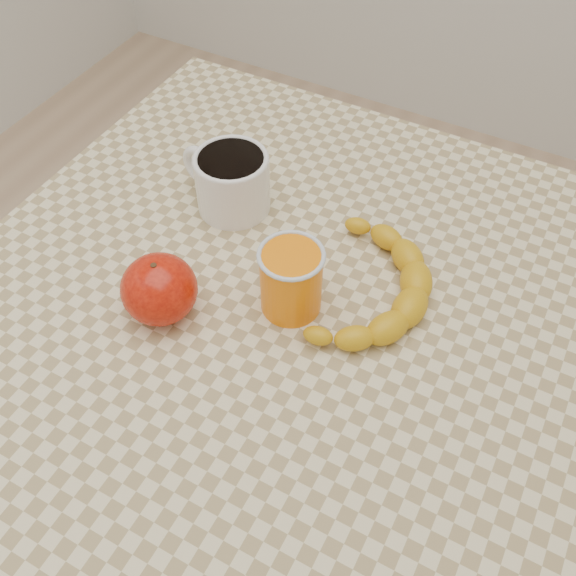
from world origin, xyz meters
The scene contains 6 objects.
ground centered at (0.00, 0.00, 0.00)m, with size 3.00×3.00×0.00m, color tan.
table centered at (0.00, 0.00, 0.66)m, with size 0.80×0.80×0.75m.
coffee_mug centered at (-0.14, 0.11, 0.80)m, with size 0.14×0.11×0.08m.
orange_juice_glass centered at (0.01, -0.01, 0.80)m, with size 0.08×0.08×0.09m.
apple centered at (-0.12, -0.08, 0.79)m, with size 0.11×0.11×0.08m.
banana centered at (0.08, 0.05, 0.77)m, with size 0.17×0.24×0.04m, color gold, non-canonical shape.
Camera 1 is at (0.23, -0.42, 1.34)m, focal length 40.00 mm.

